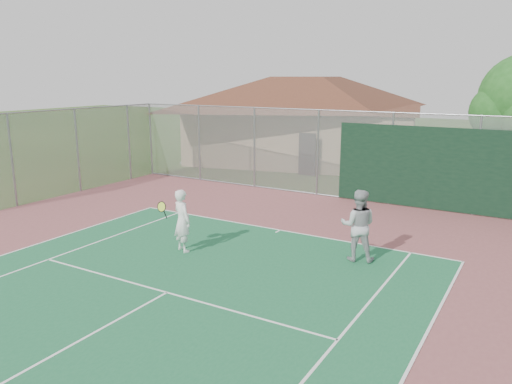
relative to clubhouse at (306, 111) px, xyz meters
The scene contains 6 objects.
back_fence 10.67m from the clubhouse, 46.74° to the right, with size 20.08×0.11×3.53m.
side_fence_left 13.18m from the clubhouse, 111.65° to the right, with size 0.08×9.00×3.50m.
clubhouse is the anchor object (origin of this frame).
bleachers 6.02m from the clubhouse, 135.93° to the right, with size 3.11×2.34×0.99m.
player_white_front 16.47m from the clubhouse, 76.88° to the right, with size 1.00×0.70×1.77m.
player_grey_back 16.41m from the clubhouse, 59.98° to the right, with size 1.11×0.97×1.92m.
Camera 1 is at (7.08, -1.60, 4.80)m, focal length 35.00 mm.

